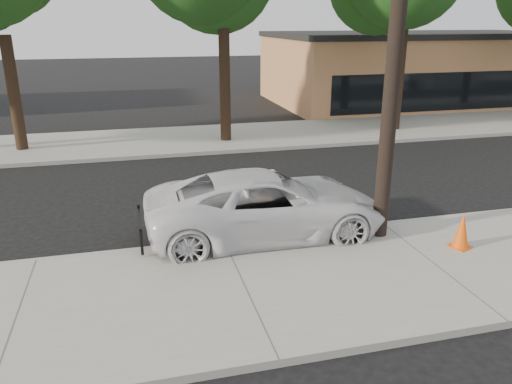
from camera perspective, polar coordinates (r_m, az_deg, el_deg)
ground at (r=13.46m, az=-5.41°, el=-2.41°), size 120.00×120.00×0.00m
near_sidewalk at (r=9.61m, az=-1.23°, el=-11.16°), size 90.00×4.40×0.15m
far_sidewalk at (r=21.52m, az=-9.07°, el=5.87°), size 90.00×5.00×0.15m
curb_near at (r=11.52m, az=-3.74°, el=-5.78°), size 90.00×0.12×0.16m
building_main at (r=33.66m, az=18.26°, el=13.22°), size 18.00×10.00×4.00m
utility_pole at (r=11.12m, az=15.78°, el=17.30°), size 1.40×0.34×9.00m
police_cruiser at (r=11.75m, az=1.21°, el=-1.49°), size 5.69×2.69×1.57m
traffic_cone at (r=11.85m, az=22.47°, el=-4.13°), size 0.53×0.53×0.80m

